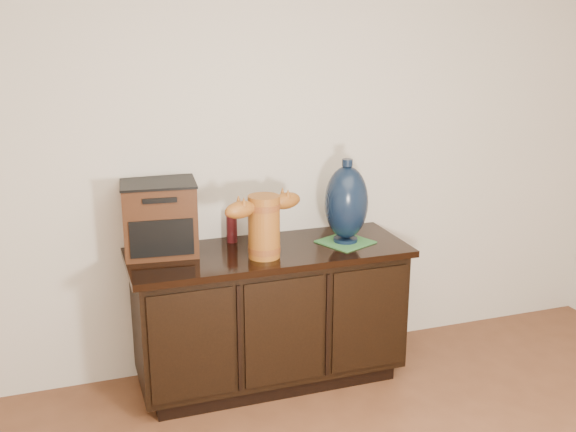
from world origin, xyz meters
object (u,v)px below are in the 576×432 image
object	(u,v)px
tv_radio	(160,218)
lamp_base	(346,203)
spray_can	(232,227)
sideboard	(270,314)
terracotta_vessel	(264,223)

from	to	relation	value
tv_radio	lamp_base	bearing A→B (deg)	-3.51
lamp_base	spray_can	xyz separation A→B (m)	(-0.57, 0.21, -0.14)
lamp_base	spray_can	distance (m)	0.62
tv_radio	lamp_base	distance (m)	0.97
lamp_base	tv_radio	bearing A→B (deg)	170.84
spray_can	sideboard	bearing A→B (deg)	-50.88
spray_can	lamp_base	bearing A→B (deg)	-19.84
terracotta_vessel	spray_can	world-z (taller)	terracotta_vessel
terracotta_vessel	spray_can	xyz separation A→B (m)	(-0.09, 0.28, -0.10)
sideboard	spray_can	world-z (taller)	spray_can
tv_radio	lamp_base	world-z (taller)	lamp_base
sideboard	tv_radio	xyz separation A→B (m)	(-0.54, 0.13, 0.55)
sideboard	tv_radio	size ratio (longest dim) A/B	3.66
sideboard	spray_can	size ratio (longest dim) A/B	8.71
spray_can	terracotta_vessel	bearing A→B (deg)	-71.59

